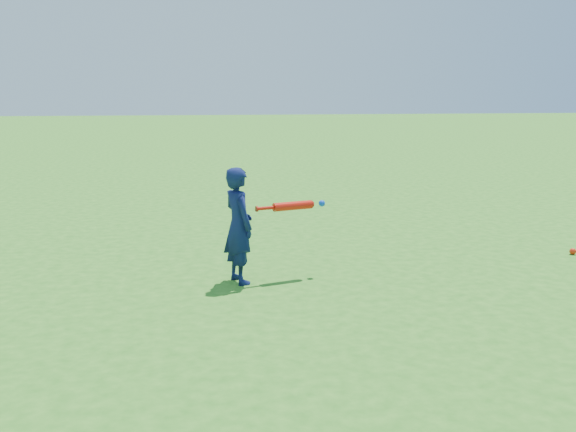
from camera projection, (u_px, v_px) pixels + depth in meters
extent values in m
plane|color=#2A731B|center=(309.00, 271.00, 6.31)|extent=(80.00, 80.00, 0.00)
imported|color=#0F1747|center=(239.00, 226.00, 5.84)|extent=(0.38, 0.46, 1.07)
sphere|color=red|center=(573.00, 251.00, 6.92)|extent=(0.07, 0.07, 0.07)
cylinder|color=red|center=(257.00, 209.00, 5.84)|extent=(0.03, 0.06, 0.05)
cylinder|color=red|center=(266.00, 208.00, 5.88)|extent=(0.18, 0.08, 0.03)
cylinder|color=red|center=(292.00, 206.00, 5.99)|extent=(0.39, 0.19, 0.08)
sphere|color=red|center=(310.00, 204.00, 6.07)|extent=(0.08, 0.08, 0.08)
sphere|color=blue|center=(322.00, 203.00, 6.13)|extent=(0.06, 0.06, 0.06)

